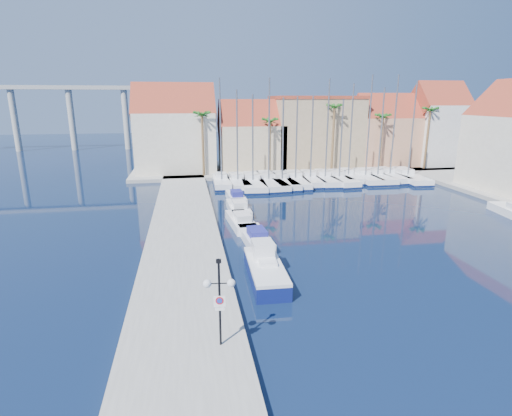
{
  "coord_description": "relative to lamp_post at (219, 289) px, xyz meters",
  "views": [
    {
      "loc": [
        -8.46,
        -17.3,
        11.5
      ],
      "look_at": [
        -3.11,
        13.3,
        3.0
      ],
      "focal_mm": 28.0,
      "sensor_mm": 36.0,
      "label": 1
    }
  ],
  "objects": [
    {
      "name": "ground",
      "position": [
        7.29,
        1.08,
        -3.3
      ],
      "size": [
        260.0,
        260.0,
        0.0
      ],
      "primitive_type": "plane",
      "color": "black",
      "rests_on": "ground"
    },
    {
      "name": "quay_west",
      "position": [
        -1.71,
        14.58,
        -3.05
      ],
      "size": [
        6.0,
        77.0,
        0.5
      ],
      "primitive_type": "cube",
      "color": "gray",
      "rests_on": "ground"
    },
    {
      "name": "shore_north",
      "position": [
        17.29,
        49.08,
        -3.05
      ],
      "size": [
        54.0,
        16.0,
        0.5
      ],
      "primitive_type": "cube",
      "color": "gray",
      "rests_on": "ground"
    },
    {
      "name": "lamp_post",
      "position": [
        0.0,
        0.0,
        0.0
      ],
      "size": [
        1.44,
        0.51,
        4.27
      ],
      "rotation": [
        0.0,
        0.0,
        -0.12
      ],
      "color": "black",
      "rests_on": "quay_west"
    },
    {
      "name": "fishing_boat",
      "position": [
        3.59,
        7.55,
        -2.56
      ],
      "size": [
        2.33,
        6.44,
        2.23
      ],
      "rotation": [
        0.0,
        0.0,
        -0.03
      ],
      "color": "#0E1755",
      "rests_on": "ground"
    },
    {
      "name": "motorboat_west_0",
      "position": [
        3.78,
        8.03,
        -2.79
      ],
      "size": [
        2.06,
        5.18,
        1.4
      ],
      "rotation": [
        0.0,
        0.0,
        -0.09
      ],
      "color": "white",
      "rests_on": "ground"
    },
    {
      "name": "motorboat_west_1",
      "position": [
        4.14,
        14.34,
        -2.79
      ],
      "size": [
        2.24,
        6.0,
        1.4
      ],
      "rotation": [
        0.0,
        0.0,
        0.06
      ],
      "color": "white",
      "rests_on": "ground"
    },
    {
      "name": "motorboat_west_2",
      "position": [
        3.58,
        19.07,
        -2.79
      ],
      "size": [
        2.35,
        6.06,
        1.4
      ],
      "rotation": [
        0.0,
        0.0,
        0.08
      ],
      "color": "white",
      "rests_on": "ground"
    },
    {
      "name": "motorboat_west_3",
      "position": [
        3.95,
        23.65,
        -2.79
      ],
      "size": [
        2.03,
        6.06,
        1.4
      ],
      "rotation": [
        0.0,
        0.0,
        0.02
      ],
      "color": "white",
      "rests_on": "ground"
    },
    {
      "name": "motorboat_west_4",
      "position": [
        4.29,
        28.44,
        -2.79
      ],
      "size": [
        1.93,
        5.49,
        1.4
      ],
      "rotation": [
        0.0,
        0.0,
        0.04
      ],
      "color": "white",
      "rests_on": "ground"
    },
    {
      "name": "sailboat_0",
      "position": [
        3.42,
        37.48,
        -2.65
      ],
      "size": [
        2.43,
        8.39,
        14.16
      ],
      "rotation": [
        0.0,
        0.0,
        -0.03
      ],
      "color": "white",
      "rests_on": "ground"
    },
    {
      "name": "sailboat_1",
      "position": [
        5.5,
        37.04,
        -2.7
      ],
      "size": [
        2.94,
        9.19,
        12.68
      ],
      "rotation": [
        0.0,
        0.0,
        0.06
      ],
      "color": "white",
      "rests_on": "ground"
    },
    {
      "name": "sailboat_2",
      "position": [
        7.55,
        36.51,
        -2.74
      ],
      "size": [
        3.83,
        11.61,
        12.1
      ],
      "rotation": [
        0.0,
        0.0,
        -0.07
      ],
      "color": "white",
      "rests_on": "ground"
    },
    {
      "name": "sailboat_3",
      "position": [
        9.71,
        36.92,
        -2.73
      ],
      "size": [
        3.91,
        12.12,
        14.15
      ],
      "rotation": [
        0.0,
        0.0,
        0.06
      ],
      "color": "white",
      "rests_on": "ground"
    },
    {
      "name": "sailboat_4",
      "position": [
        11.56,
        36.59,
        -2.74
      ],
      "size": [
        3.21,
        10.68,
        11.7
      ],
      "rotation": [
        0.0,
        0.0,
        0.04
      ],
      "color": "white",
      "rests_on": "ground"
    },
    {
      "name": "sailboat_5",
      "position": [
        13.62,
        36.95,
        -2.73
      ],
      "size": [
        3.6,
        10.78,
        11.84
      ],
      "rotation": [
        0.0,
        0.0,
        -0.08
      ],
      "color": "white",
      "rests_on": "ground"
    },
    {
      "name": "sailboat_6",
      "position": [
        15.81,
        37.11,
        -2.71
      ],
      "size": [
        2.8,
        9.32,
        11.93
      ],
      "rotation": [
        0.0,
        0.0,
        -0.04
      ],
      "color": "white",
      "rests_on": "ground"
    },
    {
      "name": "sailboat_7",
      "position": [
        18.0,
        37.14,
        -2.69
      ],
      "size": [
        3.21,
        9.96,
        14.12
      ],
      "rotation": [
        0.0,
        0.0,
        -0.06
      ],
      "color": "white",
      "rests_on": "ground"
    },
    {
      "name": "sailboat_8",
      "position": [
        19.87,
        36.77,
        -2.73
      ],
      "size": [
        3.16,
        9.98,
        11.52
      ],
      "rotation": [
        0.0,
        0.0,
        0.06
      ],
      "color": "white",
      "rests_on": "ground"
    },
    {
      "name": "sailboat_9",
      "position": [
        21.79,
        37.89,
        -2.66
      ],
      "size": [
        2.77,
        8.4,
        13.59
      ],
      "rotation": [
        0.0,
        0.0,
        -0.07
      ],
      "color": "white",
      "rests_on": "ground"
    },
    {
      "name": "sailboat_10",
      "position": [
        24.1,
        37.27,
        -2.67
      ],
      "size": [
        2.93,
        9.46,
        14.71
      ],
      "rotation": [
        0.0,
        0.0,
        -0.05
      ],
      "color": "white",
      "rests_on": "ground"
    },
    {
      "name": "sailboat_11",
      "position": [
        25.98,
        37.3,
        -2.7
      ],
      "size": [
        2.78,
        9.61,
        13.04
      ],
      "rotation": [
        0.0,
        0.0,
        -0.03
      ],
      "color": "white",
      "rests_on": "ground"
    },
    {
      "name": "sailboat_12",
      "position": [
        27.99,
        37.58,
        -2.67
      ],
      "size": [
        3.11,
        9.46,
        14.75
      ],
      "rotation": [
        0.0,
        0.0,
        0.07
      ],
      "color": "white",
      "rests_on": "ground"
    },
    {
      "name": "sailboat_13",
      "position": [
        30.42,
        36.8,
        -2.72
      ],
      "size": [
        3.67,
        11.09,
        13.83
      ],
      "rotation": [
        0.0,
        0.0,
        -0.07
      ],
      "color": "white",
      "rests_on": "ground"
    },
    {
      "name": "building_0",
      "position": [
        -2.71,
        48.08,
        3.22
      ],
      "size": [
        12.3,
        9.0,
        13.5
      ],
      "color": "beige",
      "rests_on": "shore_north"
    },
    {
      "name": "building_1",
      "position": [
        9.29,
        48.08,
        1.99
      ],
      "size": [
        10.3,
        8.0,
        11.0
      ],
      "color": "tan",
      "rests_on": "shore_north"
    },
    {
      "name": "building_2",
      "position": [
        20.29,
        49.08,
        2.96
      ],
      "size": [
        14.2,
        10.2,
        11.5
      ],
      "color": "tan",
      "rests_on": "shore_north"
    },
    {
      "name": "building_3",
      "position": [
        32.29,
        48.08,
        2.56
      ],
      "size": [
        10.3,
        8.0,
        12.0
      ],
      "color": "tan",
      "rests_on": "shore_north"
    },
    {
      "name": "building_4",
      "position": [
        41.29,
        47.08,
        3.66
      ],
      "size": [
        8.3,
        8.0,
        14.0
      ],
      "color": "silver",
      "rests_on": "shore_north"
    },
    {
      "name": "palm_0",
      "position": [
        1.29,
        43.08,
        5.78
      ],
      "size": [
        2.6,
        2.6,
        10.15
      ],
      "color": "brown",
      "rests_on": "shore_north"
    },
    {
      "name": "palm_1",
      "position": [
        11.29,
        43.08,
        4.83
      ],
      "size": [
        2.6,
        2.6,
        9.15
      ],
      "color": "brown",
      "rests_on": "shore_north"
    },
    {
      "name": "palm_2",
      "position": [
        21.29,
        43.08,
        6.71
      ],
      "size": [
        2.6,
        2.6,
        11.15
      ],
      "color": "brown",
      "rests_on": "shore_north"
    },
    {
      "name": "palm_3",
      "position": [
        29.29,
        43.08,
        5.31
      ],
      "size": [
        2.6,
        2.6,
        9.65
      ],
      "color": "brown",
      "rests_on": "shore_north"
    },
    {
      "name": "palm_4",
      "position": [
        37.29,
        43.08,
        6.25
      ],
      "size": [
        2.6,
        2.6,
        10.65
      ],
      "color": "brown",
      "rests_on": "shore_north"
    },
    {
      "name": "viaduct",
      "position": [
        -31.78,
        83.08,
        6.95
      ],
      "size": [
        48.0,
        2.2,
        14.45
      ],
      "color": "#9E9E99",
      "rests_on": "ground"
    }
  ]
}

